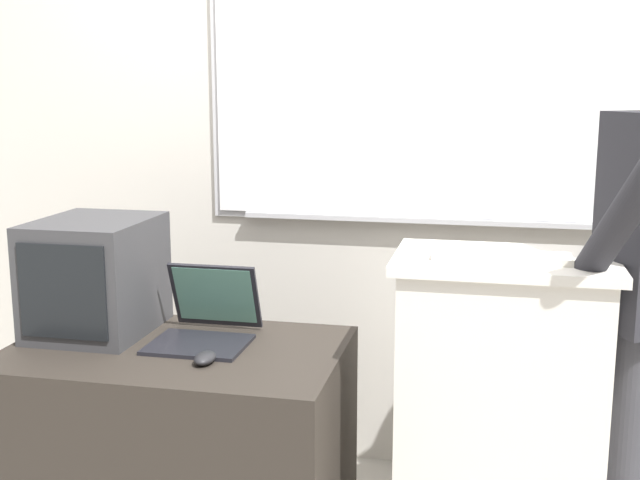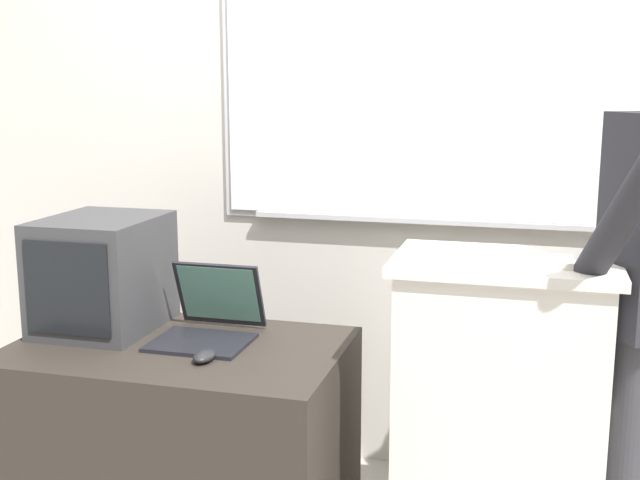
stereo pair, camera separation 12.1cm
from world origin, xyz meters
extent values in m
cube|color=beige|center=(0.00, 1.25, 1.41)|extent=(6.40, 0.12, 2.82)
cube|color=#B7B7BC|center=(0.45, 1.18, 1.54)|extent=(2.32, 0.02, 1.06)
cube|color=white|center=(0.45, 1.18, 1.54)|extent=(2.27, 0.02, 1.01)
cube|color=#B7B7BC|center=(0.45, 1.16, 1.02)|extent=(2.04, 0.04, 0.02)
cube|color=beige|center=(0.44, 0.46, 0.51)|extent=(0.59, 0.40, 1.01)
cube|color=beige|center=(0.44, 0.46, 1.03)|extent=(0.64, 0.43, 0.03)
cube|color=#28231E|center=(-0.57, 0.38, 0.36)|extent=(1.05, 0.68, 0.72)
cylinder|color=#333338|center=(0.82, 0.50, 0.42)|extent=(0.13, 0.13, 0.84)
cylinder|color=#232328|center=(0.72, 0.26, 1.19)|extent=(0.28, 0.42, 0.52)
cube|color=black|center=(-0.50, 0.40, 0.73)|extent=(0.31, 0.25, 0.01)
cube|color=black|center=(-0.50, 0.57, 0.84)|extent=(0.30, 0.10, 0.23)
cube|color=#4C7A6B|center=(-0.50, 0.56, 0.85)|extent=(0.27, 0.08, 0.20)
cube|color=beige|center=(0.43, 0.40, 1.05)|extent=(0.39, 0.12, 0.02)
ellipsoid|color=black|center=(-0.42, 0.25, 0.74)|extent=(0.06, 0.10, 0.03)
ellipsoid|color=#BCBCC1|center=(0.68, 0.40, 1.06)|extent=(0.06, 0.10, 0.03)
cube|color=#333335|center=(-0.89, 0.48, 0.91)|extent=(0.36, 0.43, 0.38)
cube|color=black|center=(-0.89, 0.27, 0.91)|extent=(0.29, 0.01, 0.30)
camera|label=1|loc=(0.40, -1.89, 1.54)|focal=45.00mm
camera|label=2|loc=(0.51, -1.86, 1.54)|focal=45.00mm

